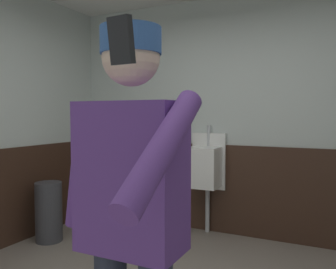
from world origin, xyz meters
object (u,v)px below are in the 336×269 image
object	(u,v)px
urinal_solo	(205,166)
cell_phone	(121,40)
trash_bin	(49,212)
person	(131,200)

from	to	relation	value
urinal_solo	cell_phone	world-z (taller)	cell_phone
cell_phone	trash_bin	size ratio (longest dim) A/B	0.17
urinal_solo	trash_bin	xyz separation A→B (m)	(-1.43, -0.95, -0.46)
urinal_solo	trash_bin	distance (m)	1.78
urinal_solo	cell_phone	bearing A→B (deg)	-73.37
person	trash_bin	xyz separation A→B (m)	(-2.03, 1.55, -0.70)
trash_bin	cell_phone	bearing A→B (deg)	-41.44
urinal_solo	trash_bin	size ratio (longest dim) A/B	1.94
urinal_solo	cell_phone	xyz separation A→B (m)	(0.90, -3.00, 0.76)
cell_phone	trash_bin	xyz separation A→B (m)	(-2.33, 2.05, -1.22)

